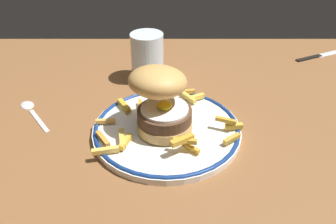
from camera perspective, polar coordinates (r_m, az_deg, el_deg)
name	(u,v)px	position (r cm, az deg, el deg)	size (l,w,h in cm)	color
ground_plane	(187,144)	(64.32, 3.16, -5.30)	(118.63, 93.04, 4.00)	brown
dinner_plate	(168,129)	(63.12, 0.00, -2.84)	(27.07, 27.07, 1.60)	white
burger	(162,98)	(59.42, -0.98, 2.35)	(13.40, 13.78, 12.19)	tan
fries_pile	(162,124)	(61.73, -0.94, -2.08)	(26.81, 20.97, 2.83)	gold
water_glass	(149,60)	(79.58, -3.18, 8.58)	(7.41, 7.41, 10.91)	silver
knife	(321,56)	(100.79, 24.00, 8.53)	(16.97, 8.91, 0.70)	black
spoon	(31,107)	(75.58, -21.80, 0.81)	(9.36, 11.64, 0.90)	silver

